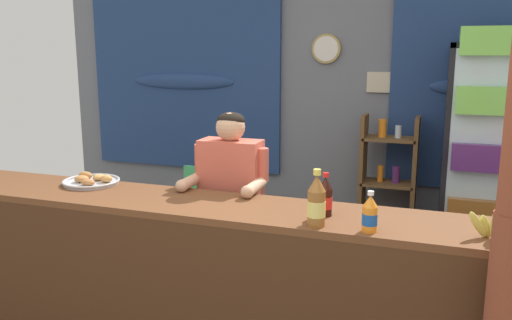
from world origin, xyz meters
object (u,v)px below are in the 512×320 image
at_px(bottle_shelf_rack, 387,188).
at_px(drink_fridge, 494,150).
at_px(soda_bottle_iced_tea, 316,202).
at_px(shopkeeper, 231,194).
at_px(pastry_tray, 91,181).
at_px(plastic_lawn_chair, 198,212).
at_px(banana_bunch, 496,226).
at_px(stall_counter, 228,276).
at_px(soda_bottle_orange_soda, 370,215).
at_px(soda_bottle_cola, 325,197).

bearing_deg(bottle_shelf_rack, drink_fridge, -13.97).
relative_size(drink_fridge, soda_bottle_iced_tea, 6.90).
xyz_separation_m(shopkeeper, pastry_tray, (-0.88, -0.29, 0.09)).
xyz_separation_m(bottle_shelf_rack, soda_bottle_iced_tea, (-0.15, -2.10, 0.44)).
distance_m(drink_fridge, bottle_shelf_rack, 0.93).
height_order(bottle_shelf_rack, pastry_tray, bottle_shelf_rack).
xyz_separation_m(plastic_lawn_chair, soda_bottle_iced_tea, (1.37, -1.46, 0.63)).
bearing_deg(banana_bunch, stall_counter, -178.68).
bearing_deg(drink_fridge, pastry_tray, -148.57).
distance_m(pastry_tray, banana_bunch, 2.45).
bearing_deg(drink_fridge, soda_bottle_iced_tea, -116.79).
xyz_separation_m(soda_bottle_orange_soda, soda_bottle_cola, (-0.26, 0.18, 0.01)).
bearing_deg(bottle_shelf_rack, stall_counter, -108.19).
xyz_separation_m(soda_bottle_orange_soda, pastry_tray, (-1.86, 0.34, -0.07)).
bearing_deg(pastry_tray, soda_bottle_iced_tea, -11.97).
height_order(stall_counter, soda_bottle_cola, soda_bottle_cola).
relative_size(stall_counter, shopkeeper, 2.87).
bearing_deg(soda_bottle_cola, soda_bottle_orange_soda, -34.74).
bearing_deg(soda_bottle_cola, stall_counter, -167.88).
relative_size(stall_counter, pastry_tray, 11.39).
relative_size(stall_counter, soda_bottle_orange_soda, 20.61).
xyz_separation_m(drink_fridge, soda_bottle_cola, (-0.95, -1.72, -0.01)).
distance_m(bottle_shelf_rack, banana_bunch, 2.15).
bearing_deg(drink_fridge, shopkeeper, -142.80).
relative_size(shopkeeper, soda_bottle_iced_tea, 5.02).
distance_m(plastic_lawn_chair, banana_bunch, 2.65).
xyz_separation_m(soda_bottle_iced_tea, soda_bottle_orange_soda, (0.27, 0.00, -0.04)).
height_order(soda_bottle_cola, banana_bunch, soda_bottle_cola).
xyz_separation_m(bottle_shelf_rack, shopkeeper, (-0.87, -1.48, 0.25)).
bearing_deg(soda_bottle_cola, plastic_lawn_chair, 136.96).
distance_m(drink_fridge, plastic_lawn_chair, 2.44).
bearing_deg(stall_counter, drink_fridge, 51.16).
distance_m(plastic_lawn_chair, shopkeeper, 1.14).
relative_size(drink_fridge, shopkeeper, 1.38).
height_order(bottle_shelf_rack, shopkeeper, shopkeeper).
xyz_separation_m(drink_fridge, soda_bottle_iced_tea, (-0.96, -1.90, 0.01)).
bearing_deg(soda_bottle_iced_tea, stall_counter, 172.17).
height_order(soda_bottle_iced_tea, banana_bunch, soda_bottle_iced_tea).
height_order(bottle_shelf_rack, soda_bottle_iced_tea, bottle_shelf_rack).
relative_size(stall_counter, drink_fridge, 2.08).
bearing_deg(soda_bottle_cola, pastry_tray, 174.43).
bearing_deg(drink_fridge, soda_bottle_cola, -119.04).
height_order(drink_fridge, plastic_lawn_chair, drink_fridge).
bearing_deg(plastic_lawn_chair, soda_bottle_orange_soda, -41.84).
xyz_separation_m(stall_counter, pastry_tray, (-1.08, 0.27, 0.40)).
bearing_deg(bottle_shelf_rack, banana_bunch, -71.04).
distance_m(soda_bottle_cola, pastry_tray, 1.61).
distance_m(soda_bottle_iced_tea, soda_bottle_cola, 0.18).
bearing_deg(soda_bottle_cola, drink_fridge, 60.96).
bearing_deg(soda_bottle_cola, banana_bunch, -5.51).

